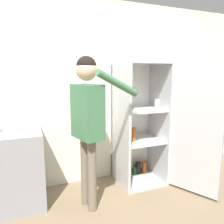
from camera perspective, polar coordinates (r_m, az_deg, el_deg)
The scene contains 5 objects.
ground_plane at distance 2.82m, azimuth 8.99°, elevation -23.69°, with size 12.00×12.00×0.00m, color #7A664C.
wall_back at distance 3.23m, azimuth 0.72°, elevation 5.03°, with size 7.00×0.06×2.55m.
refrigerator at distance 3.09m, azimuth 9.94°, elevation -3.55°, with size 0.97×1.16×1.72m.
person at distance 2.42m, azimuth -6.28°, elevation -0.08°, with size 0.73×0.51×1.74m.
counter at distance 2.87m, azimuth -25.41°, elevation -13.66°, with size 0.77×0.57×0.90m.
Camera 1 is at (-1.23, -2.00, 1.56)m, focal length 35.00 mm.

